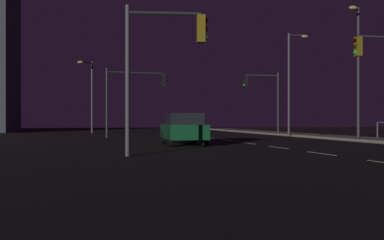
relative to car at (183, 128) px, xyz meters
The scene contains 11 objects.
ground_plane 4.60m from the car, 34.44° to the right, with size 112.00×112.00×0.00m, color black.
lane_markings_center 3.93m from the car, 14.16° to the left, with size 0.14×50.00×0.01m.
lane_edge_line 10.59m from the car, 13.38° to the left, with size 0.14×53.00×0.01m.
car is the anchor object (origin of this frame).
traffic_light_far_left 7.76m from the car, 107.43° to the right, with size 2.83×0.61×5.18m.
traffic_light_overhead_east 10.54m from the car, 11.69° to the right, with size 3.03×0.34×5.50m.
traffic_light_mid_right 10.84m from the car, 97.08° to the left, with size 4.38×0.66×4.82m.
traffic_light_near_left 17.35m from the car, 55.51° to the left, with size 3.18×0.34×5.06m.
street_lamp_corner 13.33m from the car, 17.80° to the left, with size 1.25×1.11×8.25m.
street_lamp_mid_block 16.43m from the car, 46.05° to the left, with size 1.59×0.56×7.90m.
street_lamp_far_end 22.39m from the car, 101.19° to the left, with size 1.40×1.72×6.66m.
Camera 1 is at (-8.53, -3.00, 1.25)m, focal length 44.44 mm.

